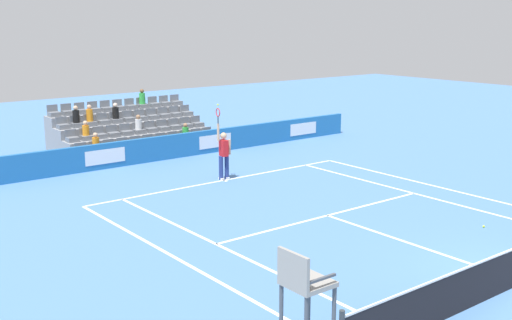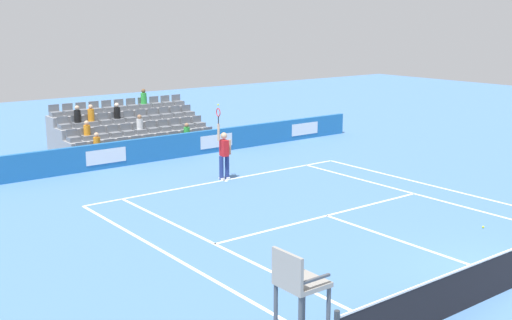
# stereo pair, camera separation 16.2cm
# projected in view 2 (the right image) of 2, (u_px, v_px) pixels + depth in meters

# --- Properties ---
(line_baseline) EXTENTS (10.97, 0.10, 0.01)m
(line_baseline) POSITION_uv_depth(u_px,v_px,m) (224.00, 180.00, 23.70)
(line_baseline) COLOR white
(line_baseline) RESTS_ON ground
(line_service) EXTENTS (8.23, 0.10, 0.01)m
(line_service) POSITION_uv_depth(u_px,v_px,m) (327.00, 216.00, 19.46)
(line_service) COLOR white
(line_service) RESTS_ON ground
(line_centre_service) EXTENTS (0.10, 6.40, 0.01)m
(line_centre_service) POSITION_uv_depth(u_px,v_px,m) (411.00, 244.00, 16.98)
(line_centre_service) COLOR white
(line_centre_service) RESTS_ON ground
(line_singles_sideline_left) EXTENTS (0.10, 11.89, 0.01)m
(line_singles_sideline_left) POSITION_uv_depth(u_px,v_px,m) (225.00, 249.00, 16.66)
(line_singles_sideline_left) COLOR white
(line_singles_sideline_left) RESTS_ON ground
(line_singles_sideline_right) EXTENTS (0.10, 11.89, 0.01)m
(line_singles_sideline_right) POSITION_uv_depth(u_px,v_px,m) (425.00, 196.00, 21.56)
(line_singles_sideline_right) COLOR white
(line_singles_sideline_right) RESTS_ON ground
(line_doubles_sideline_left) EXTENTS (0.10, 11.89, 0.01)m
(line_doubles_sideline_left) POSITION_uv_depth(u_px,v_px,m) (179.00, 261.00, 15.84)
(line_doubles_sideline_left) COLOR white
(line_doubles_sideline_left) RESTS_ON ground
(line_doubles_sideline_right) EXTENTS (0.10, 11.89, 0.01)m
(line_doubles_sideline_right) POSITION_uv_depth(u_px,v_px,m) (449.00, 190.00, 22.37)
(line_doubles_sideline_right) COLOR white
(line_doubles_sideline_right) RESTS_ON ground
(line_centre_mark) EXTENTS (0.10, 0.20, 0.01)m
(line_centre_mark) POSITION_uv_depth(u_px,v_px,m) (226.00, 181.00, 23.63)
(line_centre_mark) COLOR white
(line_centre_mark) RESTS_ON ground
(sponsor_barrier) EXTENTS (21.19, 0.22, 1.03)m
(sponsor_barrier) POSITION_uv_depth(u_px,v_px,m) (163.00, 148.00, 27.06)
(sponsor_barrier) COLOR #1E66AD
(sponsor_barrier) RESTS_ON ground
(tennis_player) EXTENTS (0.52, 0.38, 2.85)m
(tennis_player) POSITION_uv_depth(u_px,v_px,m) (224.00, 153.00, 23.63)
(tennis_player) COLOR navy
(tennis_player) RESTS_ON ground
(umpire_chair) EXTENTS (0.70, 0.70, 2.34)m
(umpire_chair) POSITION_uv_depth(u_px,v_px,m) (299.00, 297.00, 10.19)
(umpire_chair) COLOR #474C54
(umpire_chair) RESTS_ON ground
(stadium_stand) EXTENTS (6.82, 3.80, 2.60)m
(stadium_stand) POSITION_uv_depth(u_px,v_px,m) (131.00, 134.00, 29.29)
(stadium_stand) COLOR gray
(stadium_stand) RESTS_ON ground
(loose_tennis_ball) EXTENTS (0.07, 0.07, 0.07)m
(loose_tennis_ball) POSITION_uv_depth(u_px,v_px,m) (483.00, 227.00, 18.30)
(loose_tennis_ball) COLOR #D1E533
(loose_tennis_ball) RESTS_ON ground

